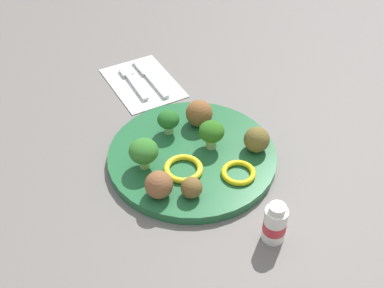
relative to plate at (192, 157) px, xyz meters
The scene contains 15 objects.
ground_plane 0.01m from the plate, ahead, with size 4.00×4.00×0.00m, color slate.
plate is the anchor object (origin of this frame).
broccoli_floret_back_right 0.09m from the plate, 86.10° to the left, with size 0.05×0.05×0.05m.
broccoli_floret_center 0.08m from the plate, 10.02° to the left, with size 0.04×0.04×0.04m.
broccoli_floret_front_left 0.05m from the plate, 94.38° to the right, with size 0.04×0.04×0.05m.
meatball_mid_left 0.10m from the plate, 152.85° to the left, with size 0.03×0.03×0.03m, color brown.
meatball_mid_right 0.08m from the plate, 36.03° to the right, with size 0.05×0.05×0.05m, color brown.
meatball_center 0.11m from the plate, 125.26° to the left, with size 0.04×0.04×0.04m, color brown.
meatball_front_right 0.11m from the plate, 111.75° to the right, with size 0.04×0.04×0.04m, color brown.
pepper_ring_back_left 0.09m from the plate, 151.39° to the right, with size 0.06×0.06×0.01m, color yellow.
pepper_ring_mid_left 0.05m from the plate, 135.09° to the left, with size 0.06×0.06×0.01m, color yellow.
napkin 0.24m from the plate, ahead, with size 0.17×0.12×0.01m, color white.
fork 0.25m from the plate, ahead, with size 0.12×0.02×0.01m.
knife 0.25m from the plate, ahead, with size 0.15×0.02×0.01m.
yogurt_bottle 0.20m from the plate, behind, with size 0.03×0.03×0.07m.
Camera 1 is at (-0.56, 0.28, 0.59)m, focal length 47.92 mm.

